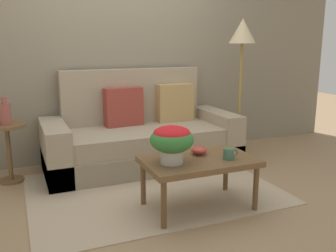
% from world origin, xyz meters
% --- Properties ---
extents(ground_plane, '(14.00, 14.00, 0.00)m').
position_xyz_m(ground_plane, '(0.00, 0.00, 0.00)').
color(ground_plane, '#997A56').
extents(wall_back, '(6.40, 0.12, 2.87)m').
position_xyz_m(wall_back, '(0.00, 1.31, 1.44)').
color(wall_back, gray).
rests_on(wall_back, ground).
extents(area_rug, '(2.30, 1.72, 0.01)m').
position_xyz_m(area_rug, '(0.00, 0.06, 0.01)').
color(area_rug, tan).
rests_on(area_rug, ground).
extents(couch, '(2.17, 0.93, 1.10)m').
position_xyz_m(couch, '(0.15, 0.82, 0.33)').
color(couch, gray).
rests_on(couch, ground).
extents(coffee_table, '(0.94, 0.58, 0.45)m').
position_xyz_m(coffee_table, '(0.23, -0.48, 0.40)').
color(coffee_table, brown).
rests_on(coffee_table, ground).
extents(side_table, '(0.38, 0.38, 0.60)m').
position_xyz_m(side_table, '(-1.26, 0.82, 0.42)').
color(side_table, brown).
rests_on(side_table, ground).
extents(floor_lamp, '(0.33, 0.33, 1.68)m').
position_xyz_m(floor_lamp, '(1.43, 0.75, 1.38)').
color(floor_lamp, olive).
rests_on(floor_lamp, ground).
extents(potted_plant, '(0.35, 0.35, 0.31)m').
position_xyz_m(potted_plant, '(-0.03, -0.51, 0.64)').
color(potted_plant, '#B7B2A8').
rests_on(potted_plant, coffee_table).
extents(coffee_mug, '(0.14, 0.09, 0.09)m').
position_xyz_m(coffee_mug, '(0.45, -0.60, 0.49)').
color(coffee_mug, '#3D664C').
rests_on(coffee_mug, coffee_table).
extents(snack_bowl, '(0.14, 0.14, 0.07)m').
position_xyz_m(snack_bowl, '(0.28, -0.38, 0.48)').
color(snack_bowl, '#B2382D').
rests_on(snack_bowl, coffee_table).
extents(table_vase, '(0.11, 0.11, 0.28)m').
position_xyz_m(table_vase, '(-1.26, 0.81, 0.72)').
color(table_vase, '#934C42').
rests_on(table_vase, side_table).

